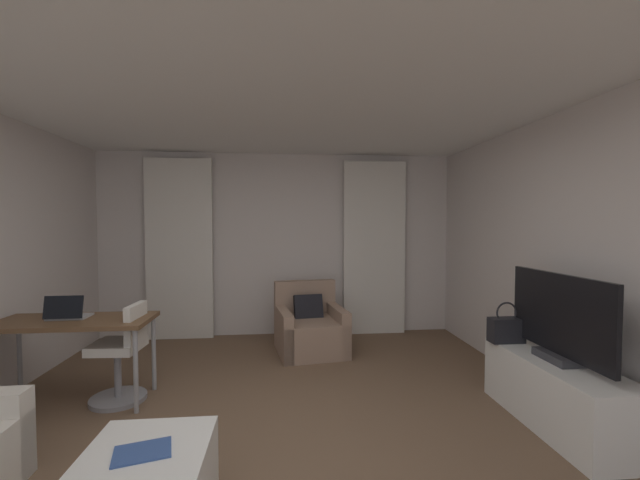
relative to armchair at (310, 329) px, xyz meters
The scene contains 14 objects.
ground_plane 2.22m from the armchair, 100.00° to the right, with size 12.00×12.00×0.00m, color brown.
wall_window 1.39m from the armchair, 113.80° to the left, with size 5.12×0.06×2.60m.
wall_right 3.22m from the armchair, 45.22° to the right, with size 0.06×6.12×2.60m.
ceiling 3.22m from the armchair, 100.00° to the right, with size 5.12×6.12×0.06m, color white.
curtain_left_panel 2.14m from the armchair, 157.28° to the left, with size 0.90×0.06×2.50m.
curtain_right_panel 1.57m from the armchair, 36.52° to the left, with size 0.90×0.06×2.50m.
armchair is the anchor object (origin of this frame).
desk 2.53m from the armchair, 150.79° to the right, with size 1.31×0.57×0.76m.
desk_chair 2.16m from the armchair, 145.97° to the right, with size 0.48×0.48×0.88m.
laptop 2.59m from the armchair, 152.11° to the right, with size 0.33×0.25×0.22m.
magazine_open 2.99m from the armchair, 110.96° to the right, with size 0.32×0.27×0.01m.
tv_console 2.70m from the armchair, 47.87° to the right, with size 0.48×1.31×0.52m.
tv_flatscreen 2.76m from the armchair, 47.92° to the right, with size 0.20×1.11×0.69m.
handbag_primary 2.29m from the armchair, 41.82° to the right, with size 0.30×0.14×0.37m.
Camera 1 is at (0.03, -2.69, 1.60)m, focal length 22.05 mm.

